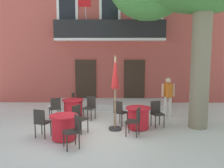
{
  "coord_description": "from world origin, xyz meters",
  "views": [
    {
      "loc": [
        0.68,
        -7.5,
        2.58
      ],
      "look_at": [
        0.6,
        2.67,
        1.3
      ],
      "focal_mm": 37.63,
      "sensor_mm": 36.0,
      "label": 1
    }
  ],
  "objects_px": {
    "cafe_chair_middle_0": "(135,120)",
    "cafe_chair_front_1": "(90,106)",
    "cafe_chair_middle_1": "(157,112)",
    "cafe_chair_near_tree_1": "(74,129)",
    "cafe_chair_near_tree_2": "(79,117)",
    "cafe_chair_middle_2": "(120,111)",
    "pedestrian_mid_plaza": "(168,95)",
    "cafe_chair_front_0": "(55,107)",
    "cafe_umbrella": "(115,82)",
    "cafe_chair_front_2": "(76,101)",
    "cafe_chair_near_tree_0": "(41,121)",
    "cafe_table_near_tree": "(64,127)",
    "cafe_table_front": "(73,108)",
    "cafe_table_middle": "(138,118)"
  },
  "relations": [
    {
      "from": "cafe_chair_middle_2",
      "to": "pedestrian_mid_plaza",
      "type": "relative_size",
      "value": 0.55
    },
    {
      "from": "cafe_chair_middle_1",
      "to": "cafe_umbrella",
      "type": "xyz_separation_m",
      "value": [
        -1.5,
        -0.42,
        1.14
      ]
    },
    {
      "from": "cafe_chair_middle_0",
      "to": "cafe_chair_middle_1",
      "type": "height_order",
      "value": "same"
    },
    {
      "from": "cafe_table_front",
      "to": "cafe_chair_front_0",
      "type": "height_order",
      "value": "cafe_chair_front_0"
    },
    {
      "from": "cafe_table_near_tree",
      "to": "cafe_chair_near_tree_2",
      "type": "relative_size",
      "value": 0.95
    },
    {
      "from": "cafe_chair_front_0",
      "to": "cafe_chair_front_2",
      "type": "distance_m",
      "value": 1.32
    },
    {
      "from": "cafe_chair_middle_0",
      "to": "cafe_chair_front_1",
      "type": "xyz_separation_m",
      "value": [
        -1.62,
        1.95,
        0.0
      ]
    },
    {
      "from": "cafe_chair_front_1",
      "to": "pedestrian_mid_plaza",
      "type": "distance_m",
      "value": 3.22
    },
    {
      "from": "cafe_chair_near_tree_2",
      "to": "cafe_chair_middle_0",
      "type": "relative_size",
      "value": 1.0
    },
    {
      "from": "cafe_chair_front_1",
      "to": "cafe_chair_middle_2",
      "type": "bearing_deg",
      "value": -34.96
    },
    {
      "from": "cafe_chair_middle_1",
      "to": "cafe_chair_middle_2",
      "type": "xyz_separation_m",
      "value": [
        -1.33,
        0.11,
        0.0
      ]
    },
    {
      "from": "cafe_chair_near_tree_1",
      "to": "cafe_chair_front_2",
      "type": "bearing_deg",
      "value": 98.54
    },
    {
      "from": "cafe_chair_front_0",
      "to": "pedestrian_mid_plaza",
      "type": "xyz_separation_m",
      "value": [
        4.52,
        0.56,
        0.4
      ]
    },
    {
      "from": "cafe_chair_front_1",
      "to": "cafe_chair_near_tree_1",
      "type": "bearing_deg",
      "value": -93.09
    },
    {
      "from": "cafe_chair_middle_2",
      "to": "pedestrian_mid_plaza",
      "type": "xyz_separation_m",
      "value": [
        2.01,
        1.16,
        0.4
      ]
    },
    {
      "from": "cafe_chair_middle_1",
      "to": "cafe_umbrella",
      "type": "relative_size",
      "value": 0.36
    },
    {
      "from": "cafe_chair_middle_2",
      "to": "cafe_chair_front_1",
      "type": "bearing_deg",
      "value": 145.04
    },
    {
      "from": "cafe_chair_middle_1",
      "to": "cafe_chair_near_tree_1",
      "type": "bearing_deg",
      "value": -142.93
    },
    {
      "from": "pedestrian_mid_plaza",
      "to": "cafe_chair_middle_1",
      "type": "bearing_deg",
      "value": -118.3
    },
    {
      "from": "cafe_chair_near_tree_1",
      "to": "cafe_chair_middle_0",
      "type": "bearing_deg",
      "value": 28.65
    },
    {
      "from": "cafe_chair_front_0",
      "to": "cafe_chair_front_1",
      "type": "relative_size",
      "value": 1.0
    },
    {
      "from": "cafe_chair_near_tree_2",
      "to": "cafe_table_middle",
      "type": "xyz_separation_m",
      "value": [
        2.01,
        0.4,
        -0.14
      ]
    },
    {
      "from": "pedestrian_mid_plaza",
      "to": "cafe_umbrella",
      "type": "bearing_deg",
      "value": -142.26
    },
    {
      "from": "cafe_chair_near_tree_1",
      "to": "cafe_chair_front_0",
      "type": "relative_size",
      "value": 1.0
    },
    {
      "from": "cafe_chair_middle_1",
      "to": "cafe_umbrella",
      "type": "height_order",
      "value": "cafe_umbrella"
    },
    {
      "from": "cafe_umbrella",
      "to": "cafe_table_near_tree",
      "type": "bearing_deg",
      "value": -148.72
    },
    {
      "from": "cafe_chair_near_tree_2",
      "to": "cafe_chair_front_1",
      "type": "xyz_separation_m",
      "value": [
        0.22,
        1.61,
        0.0
      ]
    },
    {
      "from": "cafe_chair_middle_2",
      "to": "cafe_table_front",
      "type": "relative_size",
      "value": 1.05
    },
    {
      "from": "cafe_chair_near_tree_2",
      "to": "cafe_table_middle",
      "type": "height_order",
      "value": "cafe_chair_near_tree_2"
    },
    {
      "from": "cafe_chair_front_0",
      "to": "pedestrian_mid_plaza",
      "type": "bearing_deg",
      "value": 7.02
    },
    {
      "from": "cafe_chair_front_1",
      "to": "cafe_umbrella",
      "type": "bearing_deg",
      "value": -53.53
    },
    {
      "from": "cafe_chair_middle_0",
      "to": "cafe_chair_middle_1",
      "type": "distance_m",
      "value": 1.35
    },
    {
      "from": "cafe_chair_near_tree_0",
      "to": "cafe_table_middle",
      "type": "xyz_separation_m",
      "value": [
        3.1,
        0.91,
        -0.14
      ]
    },
    {
      "from": "cafe_chair_middle_1",
      "to": "cafe_chair_front_2",
      "type": "xyz_separation_m",
      "value": [
        -3.23,
        1.88,
        0.0
      ]
    },
    {
      "from": "cafe_table_middle",
      "to": "cafe_table_front",
      "type": "bearing_deg",
      "value": 150.53
    },
    {
      "from": "cafe_chair_near_tree_1",
      "to": "cafe_chair_near_tree_2",
      "type": "xyz_separation_m",
      "value": [
        -0.06,
        1.3,
        0.0
      ]
    },
    {
      "from": "cafe_table_near_tree",
      "to": "cafe_chair_near_tree_0",
      "type": "xyz_separation_m",
      "value": [
        -0.74,
        0.16,
        0.14
      ]
    },
    {
      "from": "cafe_chair_near_tree_2",
      "to": "cafe_chair_front_0",
      "type": "xyz_separation_m",
      "value": [
        -1.13,
        1.41,
        0.0
      ]
    },
    {
      "from": "cafe_umbrella",
      "to": "cafe_chair_middle_1",
      "type": "bearing_deg",
      "value": 15.67
    },
    {
      "from": "cafe_table_front",
      "to": "cafe_chair_middle_1",
      "type": "bearing_deg",
      "value": -19.35
    },
    {
      "from": "cafe_chair_front_2",
      "to": "cafe_umbrella",
      "type": "xyz_separation_m",
      "value": [
        1.73,
        -2.3,
        1.14
      ]
    },
    {
      "from": "cafe_chair_near_tree_2",
      "to": "cafe_table_front",
      "type": "bearing_deg",
      "value": 105.54
    },
    {
      "from": "cafe_chair_front_2",
      "to": "cafe_chair_middle_1",
      "type": "bearing_deg",
      "value": -30.23
    },
    {
      "from": "cafe_chair_near_tree_0",
      "to": "pedestrian_mid_plaza",
      "type": "relative_size",
      "value": 0.55
    },
    {
      "from": "cafe_chair_front_1",
      "to": "cafe_umbrella",
      "type": "height_order",
      "value": "cafe_umbrella"
    },
    {
      "from": "cafe_table_near_tree",
      "to": "cafe_chair_near_tree_0",
      "type": "relative_size",
      "value": 0.95
    },
    {
      "from": "cafe_chair_near_tree_2",
      "to": "cafe_chair_middle_1",
      "type": "distance_m",
      "value": 2.79
    },
    {
      "from": "cafe_table_near_tree",
      "to": "cafe_chair_front_0",
      "type": "bearing_deg",
      "value": 110.8
    },
    {
      "from": "cafe_chair_near_tree_1",
      "to": "pedestrian_mid_plaza",
      "type": "relative_size",
      "value": 0.55
    },
    {
      "from": "cafe_chair_near_tree_1",
      "to": "cafe_chair_front_2",
      "type": "xyz_separation_m",
      "value": [
        -0.58,
        3.88,
        0.0
      ]
    }
  ]
}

